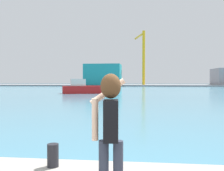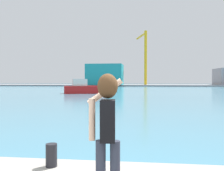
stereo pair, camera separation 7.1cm
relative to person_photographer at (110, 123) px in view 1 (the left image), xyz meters
name	(u,v)px [view 1 (the left image)]	position (x,y,z in m)	size (l,w,h in m)	color
ground_plane	(137,90)	(-0.24, 49.64, -1.54)	(220.00, 220.00, 0.00)	#334751
harbor_water	(137,90)	(-0.24, 51.64, -1.53)	(140.00, 100.00, 0.02)	teal
far_shore_dock	(138,85)	(-0.24, 91.64, -1.29)	(140.00, 20.00, 0.49)	gray
person_photographer	(110,123)	(0.00, 0.00, 0.00)	(0.53, 0.55, 1.74)	#2D3342
harbor_bollard	(53,155)	(-1.24, 1.19, -0.85)	(0.22, 0.22, 0.44)	black
boat_moored	(82,88)	(-8.74, 35.61, -0.69)	(6.88, 4.19, 2.30)	#B21919
warehouse_left	(103,75)	(-12.80, 85.72, 2.60)	(12.65, 9.76, 7.31)	teal
port_crane	(142,52)	(1.26, 89.61, 10.91)	(4.16, 13.19, 19.51)	yellow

